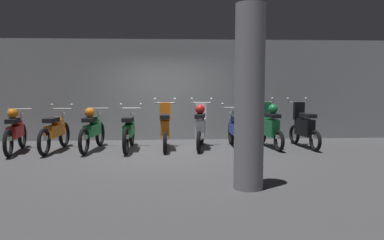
% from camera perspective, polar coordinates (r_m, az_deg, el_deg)
% --- Properties ---
extents(ground_plane, '(80.00, 80.00, 0.00)m').
position_cam_1_polar(ground_plane, '(9.59, -3.97, -4.69)').
color(ground_plane, '#424244').
extents(back_wall, '(16.00, 0.30, 2.93)m').
position_cam_1_polar(back_wall, '(11.59, -3.96, 4.41)').
color(back_wall, gray).
rests_on(back_wall, ground).
extents(motorbike_slot_0, '(0.56, 1.95, 1.08)m').
position_cam_1_polar(motorbike_slot_0, '(10.39, -24.40, -1.46)').
color(motorbike_slot_0, black).
rests_on(motorbike_slot_0, ground).
extents(motorbike_slot_1, '(0.59, 1.95, 1.15)m').
position_cam_1_polar(motorbike_slot_1, '(10.22, -19.38, -1.57)').
color(motorbike_slot_1, black).
rests_on(motorbike_slot_1, ground).
extents(motorbike_slot_2, '(0.56, 1.95, 1.08)m').
position_cam_1_polar(motorbike_slot_2, '(10.06, -14.35, -1.34)').
color(motorbike_slot_2, black).
rests_on(motorbike_slot_2, ground).
extents(motorbike_slot_3, '(0.59, 1.95, 1.15)m').
position_cam_1_polar(motorbike_slot_3, '(9.92, -9.21, -1.52)').
color(motorbike_slot_3, black).
rests_on(motorbike_slot_3, ground).
extents(motorbike_slot_4, '(0.59, 1.68, 1.29)m').
position_cam_1_polar(motorbike_slot_4, '(9.92, -3.97, -1.26)').
color(motorbike_slot_4, black).
rests_on(motorbike_slot_4, ground).
extents(motorbike_slot_5, '(0.58, 1.67, 1.29)m').
position_cam_1_polar(motorbike_slot_5, '(9.99, 1.25, -0.96)').
color(motorbike_slot_5, black).
rests_on(motorbike_slot_5, ground).
extents(motorbike_slot_6, '(0.59, 1.95, 1.15)m').
position_cam_1_polar(motorbike_slot_6, '(10.09, 6.37, -1.36)').
color(motorbike_slot_6, black).
rests_on(motorbike_slot_6, ground).
extents(motorbike_slot_7, '(0.58, 1.68, 1.29)m').
position_cam_1_polar(motorbike_slot_7, '(10.32, 11.27, -0.86)').
color(motorbike_slot_7, black).
rests_on(motorbike_slot_7, ground).
extents(motorbike_slot_8, '(0.59, 1.68, 1.29)m').
position_cam_1_polar(motorbike_slot_8, '(10.58, 16.02, -1.03)').
color(motorbike_slot_8, black).
rests_on(motorbike_slot_8, ground).
extents(support_pillar, '(0.47, 0.47, 2.93)m').
position_cam_1_polar(support_pillar, '(6.25, 8.39, 3.21)').
color(support_pillar, gray).
rests_on(support_pillar, ground).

